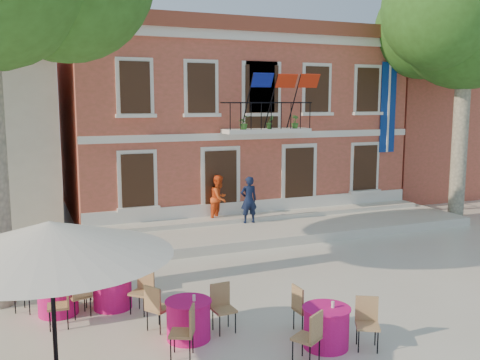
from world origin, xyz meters
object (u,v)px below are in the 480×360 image
Objects in this scene: plane_tree_east at (467,22)px; cafe_table_4 at (188,318)px; cafe_table_0 at (112,289)px; cafe_table_1 at (326,325)px; patio_umbrella at (50,239)px; pedestrian_navy at (249,200)px; pedestrian_orange at (219,198)px; cafe_table_3 at (58,295)px.

cafe_table_4 is at bearing -153.56° from plane_tree_east.
cafe_table_0 is 0.97× the size of cafe_table_1.
cafe_table_4 is at bearing 23.46° from patio_umbrella.
pedestrian_navy is at bearing 50.99° from patio_umbrella.
patio_umbrella is at bearing -164.81° from pedestrian_orange.
cafe_table_1 is 1.00× the size of cafe_table_4.
pedestrian_navy reaches higher than cafe_table_1.
pedestrian_orange reaches higher than cafe_table_1.
pedestrian_navy is 8.59m from cafe_table_3.
plane_tree_east is at bearing 15.34° from cafe_table_3.
plane_tree_east reaches higher than cafe_table_3.
pedestrian_navy is 0.88× the size of cafe_table_1.
cafe_table_0 is (-5.60, -5.38, -0.70)m from pedestrian_navy.
plane_tree_east is 10.57m from pedestrian_navy.
plane_tree_east is at bearing 25.97° from patio_umbrella.
plane_tree_east is at bearing 176.09° from pedestrian_navy.
patio_umbrella reaches higher than cafe_table_4.
patio_umbrella is 11.16m from pedestrian_navy.
patio_umbrella is at bearing -113.04° from cafe_table_0.
cafe_table_0 and cafe_table_3 have the same top height.
plane_tree_east reaches higher than patio_umbrella.
pedestrian_orange is 8.98m from cafe_table_4.
plane_tree_east is 6.14× the size of pedestrian_navy.
patio_umbrella is 11.17m from pedestrian_orange.
pedestrian_orange is 0.92× the size of cafe_table_0.
patio_umbrella is 2.05× the size of cafe_table_0.
pedestrian_navy is 9.14m from cafe_table_1.
pedestrian_navy is 0.88× the size of cafe_table_3.
cafe_table_1 is at bearing -45.73° from cafe_table_0.
pedestrian_orange reaches higher than cafe_table_3.
cafe_table_1 and cafe_table_3 have the same top height.
cafe_table_0 is at bearing 116.98° from cafe_table_4.
cafe_table_1 is (3.37, -3.45, 0.00)m from cafe_table_0.
patio_umbrella is 2.25× the size of pedestrian_navy.
pedestrian_orange is 9.61m from cafe_table_1.
cafe_table_4 is (2.24, -2.26, 0.00)m from cafe_table_3.
cafe_table_0 is 4.82m from cafe_table_1.
cafe_table_4 is at bearing -155.35° from pedestrian_orange.
patio_umbrella is at bearing -94.03° from cafe_table_3.
pedestrian_navy is at bearing 38.08° from cafe_table_3.
pedestrian_orange is at bearing 45.28° from cafe_table_3.
cafe_table_3 is at bearing 141.74° from cafe_table_1.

